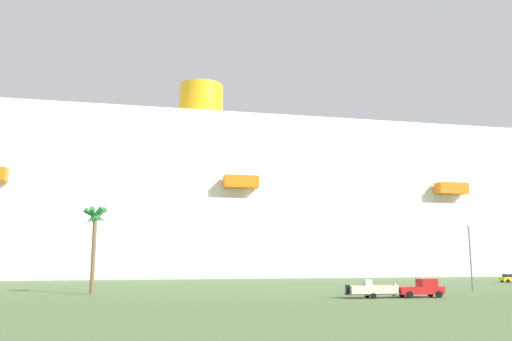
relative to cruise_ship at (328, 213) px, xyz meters
name	(u,v)px	position (x,y,z in m)	size (l,w,h in m)	color
ground_plane	(248,282)	(-26.06, -32.26, -16.80)	(600.00, 600.00, 0.00)	#567042
cruise_ship	(328,213)	(0.00, 0.00, 0.00)	(276.81, 51.07, 56.24)	white
pickup_truck	(421,288)	(-10.73, -77.19, -15.76)	(5.69, 2.51, 2.20)	red
small_boat_on_trailer	(377,290)	(-16.33, -77.47, -15.84)	(8.06, 2.14, 2.15)	#595960
palm_tree	(95,225)	(-50.77, -66.36, -7.77)	(3.32, 3.01, 11.39)	brown
street_lamp	(470,249)	(2.36, -66.05, -10.78)	(0.56, 0.56, 9.46)	slate
parked_car_yellow_taxi	(511,278)	(23.98, -42.91, -15.97)	(4.26, 2.23, 1.58)	yellow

